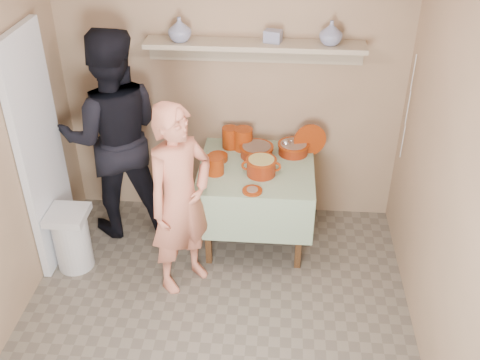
# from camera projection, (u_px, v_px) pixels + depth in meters

# --- Properties ---
(ground) EXTENTS (3.50, 3.50, 0.00)m
(ground) POSITION_uv_depth(u_px,v_px,m) (212.00, 343.00, 4.11)
(ground) COLOR #665D50
(ground) RESTS_ON ground
(tile_panel) EXTENTS (0.06, 0.70, 2.00)m
(tile_panel) POSITION_uv_depth(u_px,v_px,m) (41.00, 153.00, 4.47)
(tile_panel) COLOR silver
(tile_panel) RESTS_ON ground
(plate_stack_a) EXTENTS (0.14, 0.14, 0.19)m
(plate_stack_a) POSITION_uv_depth(u_px,v_px,m) (230.00, 138.00, 4.98)
(plate_stack_a) COLOR #791E00
(plate_stack_a) RESTS_ON serving_table
(plate_stack_b) EXTENTS (0.17, 0.17, 0.20)m
(plate_stack_b) POSITION_uv_depth(u_px,v_px,m) (243.00, 139.00, 4.95)
(plate_stack_b) COLOR #791E00
(plate_stack_b) RESTS_ON serving_table
(bowl_stack) EXTENTS (0.15, 0.15, 0.15)m
(bowl_stack) POSITION_uv_depth(u_px,v_px,m) (215.00, 165.00, 4.62)
(bowl_stack) COLOR #791E00
(bowl_stack) RESTS_ON serving_table
(empty_bowl) EXTENTS (0.17, 0.17, 0.05)m
(empty_bowl) POSITION_uv_depth(u_px,v_px,m) (218.00, 157.00, 4.83)
(empty_bowl) COLOR #791E00
(empty_bowl) RESTS_ON serving_table
(propped_lid) EXTENTS (0.29, 0.12, 0.29)m
(propped_lid) POSITION_uv_depth(u_px,v_px,m) (310.00, 140.00, 4.89)
(propped_lid) COLOR #791E00
(propped_lid) RESTS_ON serving_table
(vase_right) EXTENTS (0.22, 0.22, 0.19)m
(vase_right) POSITION_uv_depth(u_px,v_px,m) (331.00, 33.00, 4.44)
(vase_right) COLOR navy
(vase_right) RESTS_ON wall_shelf
(vase_left) EXTENTS (0.22, 0.22, 0.20)m
(vase_left) POSITION_uv_depth(u_px,v_px,m) (180.00, 29.00, 4.50)
(vase_left) COLOR navy
(vase_left) RESTS_ON wall_shelf
(ceramic_box) EXTENTS (0.16, 0.13, 0.10)m
(ceramic_box) POSITION_uv_depth(u_px,v_px,m) (273.00, 36.00, 4.51)
(ceramic_box) COLOR navy
(ceramic_box) RESTS_ON wall_shelf
(person_cook) EXTENTS (0.67, 0.69, 1.59)m
(person_cook) POSITION_uv_depth(u_px,v_px,m) (180.00, 200.00, 4.26)
(person_cook) COLOR #D2765B
(person_cook) RESTS_ON ground
(person_helper) EXTENTS (1.08, 0.93, 1.89)m
(person_helper) POSITION_uv_depth(u_px,v_px,m) (114.00, 136.00, 4.82)
(person_helper) COLOR black
(person_helper) RESTS_ON ground
(room_shell) EXTENTS (3.04, 3.54, 2.62)m
(room_shell) POSITION_uv_depth(u_px,v_px,m) (204.00, 152.00, 3.24)
(room_shell) COLOR #A18262
(room_shell) RESTS_ON ground
(serving_table) EXTENTS (0.97, 0.97, 0.76)m
(serving_table) POSITION_uv_depth(u_px,v_px,m) (256.00, 178.00, 4.82)
(serving_table) COLOR #4C2D16
(serving_table) RESTS_ON ground
(cazuela_meat_a) EXTENTS (0.30, 0.30, 0.10)m
(cazuela_meat_a) POSITION_uv_depth(u_px,v_px,m) (257.00, 150.00, 4.87)
(cazuela_meat_a) COLOR #641C0E
(cazuela_meat_a) RESTS_ON serving_table
(cazuela_meat_b) EXTENTS (0.28, 0.28, 0.10)m
(cazuela_meat_b) POSITION_uv_depth(u_px,v_px,m) (293.00, 148.00, 4.91)
(cazuela_meat_b) COLOR #641C0E
(cazuela_meat_b) RESTS_ON serving_table
(ladle) EXTENTS (0.08, 0.26, 0.19)m
(ladle) POSITION_uv_depth(u_px,v_px,m) (286.00, 143.00, 4.86)
(ladle) COLOR silver
(ladle) RESTS_ON cazuela_meat_b
(cazuela_rice) EXTENTS (0.33, 0.25, 0.14)m
(cazuela_rice) POSITION_uv_depth(u_px,v_px,m) (261.00, 165.00, 4.60)
(cazuela_rice) COLOR #641C0E
(cazuela_rice) RESTS_ON serving_table
(front_plate) EXTENTS (0.16, 0.16, 0.03)m
(front_plate) POSITION_uv_depth(u_px,v_px,m) (252.00, 190.00, 4.42)
(front_plate) COLOR #791E00
(front_plate) RESTS_ON serving_table
(wall_shelf) EXTENTS (1.80, 0.25, 0.21)m
(wall_shelf) POSITION_uv_depth(u_px,v_px,m) (255.00, 47.00, 4.58)
(wall_shelf) COLOR tan
(wall_shelf) RESTS_ON room_shell
(trash_bin) EXTENTS (0.32, 0.32, 0.56)m
(trash_bin) POSITION_uv_depth(u_px,v_px,m) (72.00, 239.00, 4.68)
(trash_bin) COLOR silver
(trash_bin) RESTS_ON ground
(electrical_cord) EXTENTS (0.01, 0.05, 0.90)m
(electrical_cord) POSITION_uv_depth(u_px,v_px,m) (408.00, 108.00, 4.58)
(electrical_cord) COLOR silver
(electrical_cord) RESTS_ON wall_shelf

